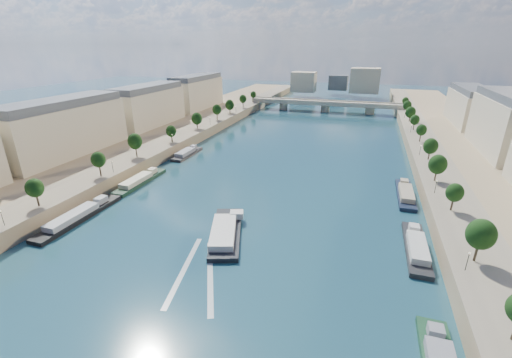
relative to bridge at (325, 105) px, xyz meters
The scene contains 16 objects.
ground 139.23m from the bridge, 90.00° to the right, with size 700.00×700.00×0.00m, color #0D2C3B.
quay_left 156.69m from the bridge, 117.36° to the right, with size 44.00×520.00×5.00m, color #9E8460.
quay_right 156.69m from the bridge, 62.64° to the right, with size 44.00×520.00×5.00m, color #9E8460.
pave_left 150.36m from the bridge, 112.28° to the right, with size 14.00×520.00×0.10m, color gray.
pave_right 150.36m from the bridge, 67.72° to the right, with size 14.00×520.00×0.10m, color gray.
trees_left 147.86m from the bridge, 111.85° to the right, with size 4.80×268.80×8.26m.
trees_right 140.47m from the bridge, 66.93° to the right, with size 4.80×268.80×8.26m.
lamps_left 158.14m from the bridge, 109.39° to the right, with size 0.36×200.36×4.28m.
lamps_right 144.07m from the bridge, 68.63° to the right, with size 0.36×200.36×4.28m.
buildings_left 153.36m from the bridge, 123.76° to the right, with size 16.00×226.00×23.20m.
skyline 81.01m from the bridge, 87.73° to the left, with size 79.00×42.00×22.00m.
bridge is the anchor object (origin of this frame).
tour_barge 188.57m from the bridge, 90.51° to the right, with size 15.14×26.74×3.64m.
wake 205.24m from the bridge, 90.47° to the right, with size 15.72×25.72×0.04m.
moored_barges_left 204.34m from the bridge, 102.87° to the right, with size 5.00×159.09×3.60m.
moored_barges_right 200.64m from the bridge, 76.89° to the right, with size 5.00×124.21×3.60m.
Camera 1 is at (30.29, -21.93, 47.16)m, focal length 24.00 mm.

